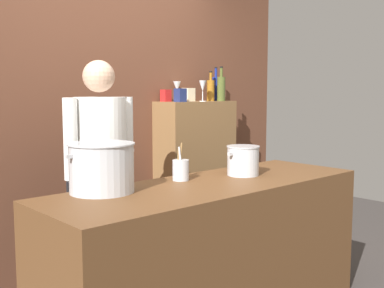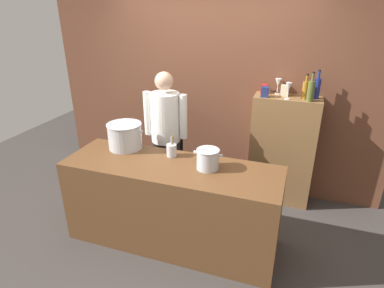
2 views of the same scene
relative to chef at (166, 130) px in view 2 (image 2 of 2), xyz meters
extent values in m
plane|color=#383330|center=(0.35, -0.69, -0.96)|extent=(8.00, 8.00, 0.00)
cube|color=brown|center=(0.35, 0.71, 0.54)|extent=(4.40, 0.10, 3.00)
cube|color=brown|center=(0.35, -0.69, -0.51)|extent=(2.16, 0.70, 0.90)
cube|color=brown|center=(1.32, 0.50, -0.28)|extent=(0.76, 0.32, 1.36)
cylinder|color=black|center=(0.10, 0.00, -0.54)|extent=(0.14, 0.14, 0.84)
cylinder|color=black|center=(-0.10, -0.01, -0.54)|extent=(0.14, 0.14, 0.84)
cylinder|color=white|center=(0.00, 0.00, 0.17)|extent=(0.34, 0.34, 0.58)
cube|color=black|center=(-0.01, 0.18, -0.07)|extent=(0.30, 0.03, 0.52)
cylinder|color=white|center=(0.22, 0.01, 0.19)|extent=(0.09, 0.09, 0.52)
cylinder|color=white|center=(-0.22, -0.02, 0.19)|extent=(0.09, 0.09, 0.52)
sphere|color=tan|center=(0.00, 0.00, 0.59)|extent=(0.21, 0.21, 0.21)
cylinder|color=#B7BABF|center=(-0.28, -0.47, 0.07)|extent=(0.36, 0.36, 0.27)
cylinder|color=#B7BABF|center=(-0.28, -0.47, 0.21)|extent=(0.37, 0.37, 0.01)
cube|color=#B7BABF|center=(-0.47, -0.47, 0.15)|extent=(0.04, 0.02, 0.02)
cube|color=#B7BABF|center=(-0.08, -0.47, 0.15)|extent=(0.04, 0.02, 0.02)
cylinder|color=#B7BABF|center=(0.71, -0.64, 0.03)|extent=(0.21, 0.21, 0.19)
cylinder|color=#B7BABF|center=(0.71, -0.64, 0.13)|extent=(0.22, 0.22, 0.01)
cube|color=#B7BABF|center=(0.58, -0.64, 0.09)|extent=(0.04, 0.02, 0.02)
cube|color=#B7BABF|center=(0.83, -0.64, 0.09)|extent=(0.04, 0.02, 0.02)
cylinder|color=#B7BABF|center=(0.28, -0.50, 0.00)|extent=(0.10, 0.10, 0.13)
cylinder|color=olive|center=(0.28, -0.49, 0.06)|extent=(0.03, 0.02, 0.22)
cylinder|color=#B7BABF|center=(0.28, -0.50, 0.05)|extent=(0.02, 0.03, 0.19)
cylinder|color=olive|center=(0.28, -0.47, 0.05)|extent=(0.03, 0.01, 0.18)
cylinder|color=navy|center=(1.62, 0.53, 0.51)|extent=(0.07, 0.07, 0.23)
cylinder|color=navy|center=(1.62, 0.53, 0.67)|extent=(0.02, 0.02, 0.08)
cylinder|color=black|center=(1.62, 0.53, 0.71)|extent=(0.03, 0.03, 0.01)
cylinder|color=#8C5919|center=(1.50, 0.48, 0.50)|extent=(0.07, 0.07, 0.19)
cylinder|color=#8C5919|center=(1.50, 0.48, 0.63)|extent=(0.03, 0.03, 0.07)
cylinder|color=black|center=(1.50, 0.48, 0.67)|extent=(0.03, 0.03, 0.01)
cylinder|color=#475123|center=(1.55, 0.40, 0.51)|extent=(0.08, 0.08, 0.22)
cylinder|color=#475123|center=(1.55, 0.40, 0.66)|extent=(0.03, 0.03, 0.08)
cylinder|color=black|center=(1.55, 0.40, 0.71)|extent=(0.03, 0.03, 0.01)
cylinder|color=silver|center=(1.19, 0.60, 0.40)|extent=(0.06, 0.06, 0.01)
cylinder|color=silver|center=(1.19, 0.60, 0.45)|extent=(0.01, 0.01, 0.08)
cone|color=silver|center=(1.19, 0.60, 0.53)|extent=(0.07, 0.07, 0.09)
cylinder|color=silver|center=(1.32, 0.40, 0.40)|extent=(0.06, 0.06, 0.01)
cylinder|color=silver|center=(1.32, 0.40, 0.45)|extent=(0.01, 0.01, 0.08)
cone|color=silver|center=(1.32, 0.40, 0.54)|extent=(0.07, 0.07, 0.10)
cube|color=navy|center=(1.06, 0.41, 0.46)|extent=(0.08, 0.08, 0.12)
cube|color=beige|center=(1.27, 0.54, 0.46)|extent=(0.09, 0.09, 0.12)
cube|color=red|center=(1.04, 0.58, 0.45)|extent=(0.07, 0.07, 0.11)
camera|label=1|loc=(-1.67, -2.75, 0.50)|focal=44.88mm
camera|label=2|loc=(1.46, -3.27, 1.39)|focal=30.22mm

